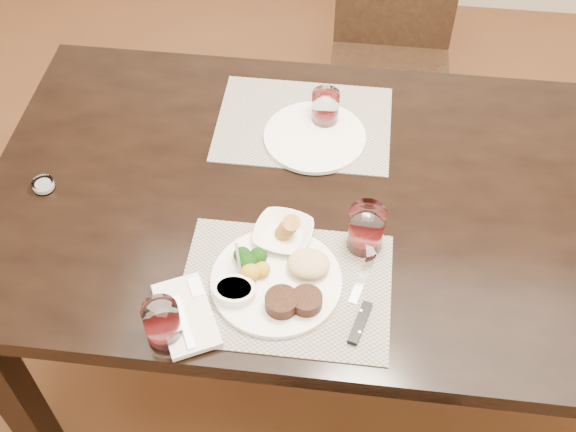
# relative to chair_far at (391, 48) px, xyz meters

# --- Properties ---
(ground_plane) EXTENTS (4.50, 4.50, 0.00)m
(ground_plane) POSITION_rel_chair_far_xyz_m (0.00, -0.93, -0.50)
(ground_plane) COLOR #4C2A18
(ground_plane) RESTS_ON ground
(dining_table) EXTENTS (2.00, 1.00, 0.75)m
(dining_table) POSITION_rel_chair_far_xyz_m (0.00, -0.93, 0.16)
(dining_table) COLOR black
(dining_table) RESTS_ON ground
(chair_far) EXTENTS (0.42, 0.42, 0.90)m
(chair_far) POSITION_rel_chair_far_xyz_m (0.00, 0.00, 0.00)
(chair_far) COLOR black
(chair_far) RESTS_ON ground
(placemat_near) EXTENTS (0.46, 0.34, 0.00)m
(placemat_near) POSITION_rel_chair_far_xyz_m (-0.23, -1.22, 0.25)
(placemat_near) COLOR gray
(placemat_near) RESTS_ON dining_table
(placemat_far) EXTENTS (0.46, 0.34, 0.00)m
(placemat_far) POSITION_rel_chair_far_xyz_m (-0.24, -0.69, 0.25)
(placemat_far) COLOR gray
(placemat_far) RESTS_ON dining_table
(dinner_plate) EXTENTS (0.29, 0.29, 0.05)m
(dinner_plate) POSITION_rel_chair_far_xyz_m (-0.23, -1.22, 0.27)
(dinner_plate) COLOR white
(dinner_plate) RESTS_ON placemat_near
(napkin_fork) EXTENTS (0.18, 0.22, 0.02)m
(napkin_fork) POSITION_rel_chair_far_xyz_m (-0.42, -1.32, 0.26)
(napkin_fork) COLOR silver
(napkin_fork) RESTS_ON placemat_near
(steak_knife) EXTENTS (0.06, 0.25, 0.01)m
(steak_knife) POSITION_rel_chair_far_xyz_m (-0.06, -1.27, 0.26)
(steak_knife) COLOR white
(steak_knife) RESTS_ON placemat_near
(cracker_bowl) EXTENTS (0.16, 0.16, 0.06)m
(cracker_bowl) POSITION_rel_chair_far_xyz_m (-0.25, -1.09, 0.27)
(cracker_bowl) COLOR white
(cracker_bowl) RESTS_ON placemat_near
(sauce_ramekin) EXTENTS (0.09, 0.14, 0.07)m
(sauce_ramekin) POSITION_rel_chair_far_xyz_m (-0.33, -1.26, 0.27)
(sauce_ramekin) COLOR white
(sauce_ramekin) RESTS_ON placemat_near
(wine_glass_near) EXTENTS (0.08, 0.08, 0.11)m
(wine_glass_near) POSITION_rel_chair_far_xyz_m (-0.06, -1.08, 0.30)
(wine_glass_near) COLOR silver
(wine_glass_near) RESTS_ON placemat_near
(far_plate) EXTENTS (0.27, 0.27, 0.01)m
(far_plate) POSITION_rel_chair_far_xyz_m (-0.21, -0.75, 0.26)
(far_plate) COLOR white
(far_plate) RESTS_ON placemat_far
(wine_glass_far) EXTENTS (0.07, 0.07, 0.10)m
(wine_glass_far) POSITION_rel_chair_far_xyz_m (-0.19, -0.68, 0.29)
(wine_glass_far) COLOR silver
(wine_glass_far) RESTS_ON placemat_far
(wine_glass_side) EXTENTS (0.07, 0.07, 0.10)m
(wine_glass_side) POSITION_rel_chair_far_xyz_m (-0.46, -1.37, 0.29)
(wine_glass_side) COLOR silver
(wine_glass_side) RESTS_ON dining_table
(salt_cellar) EXTENTS (0.05, 0.05, 0.02)m
(salt_cellar) POSITION_rel_chair_far_xyz_m (-0.85, -1.00, 0.26)
(salt_cellar) COLOR silver
(salt_cellar) RESTS_ON dining_table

